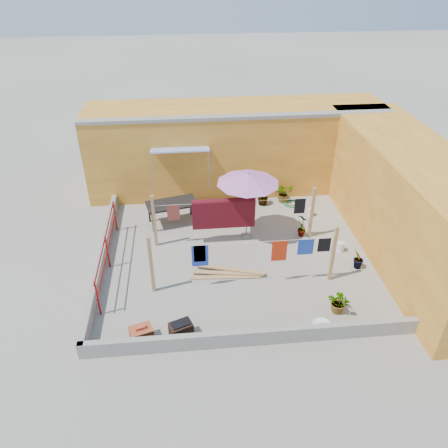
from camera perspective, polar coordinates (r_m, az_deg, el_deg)
The scene contains 21 objects.
ground at distance 13.58m, azimuth 1.70°, elevation -4.09°, with size 80.00×80.00×0.00m, color #9E998E.
wall_back at distance 16.91m, azimuth 1.49°, elevation 9.98°, with size 11.00×3.27×3.21m.
wall_right at distance 14.26m, azimuth 23.04°, elevation 2.63°, with size 2.40×9.00×3.20m, color gold.
parapet_front at distance 10.80m, azimuth 4.14°, elevation -14.52°, with size 8.30×0.16×0.44m, color gray.
parapet_left at distance 13.62m, azimuth -15.62°, elevation -4.22°, with size 0.16×7.30×0.44m, color gray.
red_railing at distance 13.14m, azimuth -15.07°, elevation -2.95°, with size 0.05×4.20×1.10m.
clothesline_rig at distance 13.44m, azimuth 0.37°, elevation 0.80°, with size 5.09×2.35×1.80m.
patio_umbrella at distance 13.39m, azimuth 3.16°, elevation 5.89°, with size 2.28×2.28×2.34m.
outdoor_table at distance 14.87m, azimuth -6.84°, elevation 2.50°, with size 1.83×1.21×0.79m.
brick_stack at distance 11.04m, azimuth -10.72°, elevation -13.96°, with size 0.63×0.53×0.47m.
lumber_pile at distance 12.78m, azimuth 0.53°, elevation -6.43°, with size 2.18×0.75×0.13m.
brazier at distance 10.95m, azimuth -5.62°, elevation -13.65°, with size 0.63×0.53×0.48m.
white_basin at distance 11.54m, azimuth 12.65°, elevation -12.79°, with size 0.51×0.51×0.09m.
water_jug_a at distance 14.15m, azimuth 14.95°, elevation -2.87°, with size 0.23×0.23×0.37m.
water_jug_b at distance 15.76m, azimuth 11.24°, elevation 1.56°, with size 0.21×0.21×0.33m.
green_hose at distance 16.40m, azimuth 8.75°, elevation 2.70°, with size 0.57×0.57×0.08m.
plant_back_a at distance 16.40m, azimuth 7.82°, elevation 4.08°, with size 0.65×0.56×0.72m, color #1E5B1A.
plant_back_b at distance 16.11m, azimuth 5.11°, elevation 3.69°, with size 0.40×0.40×0.72m, color #1E5B1A.
plant_right_a at distance 14.46m, azimuth 10.22°, elevation -0.13°, with size 0.44×0.30×0.84m, color #1E5B1A.
plant_right_b at distance 13.46m, azimuth 17.14°, elevation -4.41°, with size 0.37×0.30×0.67m, color #1E5B1A.
plant_right_c at distance 11.85m, azimuth 14.84°, elevation -9.85°, with size 0.58×0.50×0.65m, color #1E5B1A.
Camera 1 is at (-1.47, -10.79, 8.12)m, focal length 35.00 mm.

